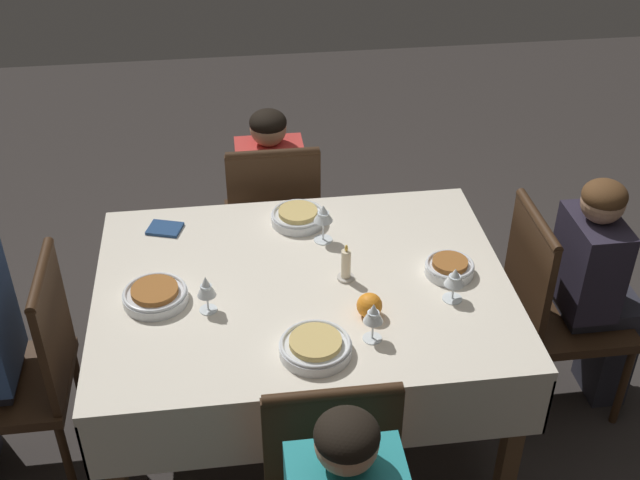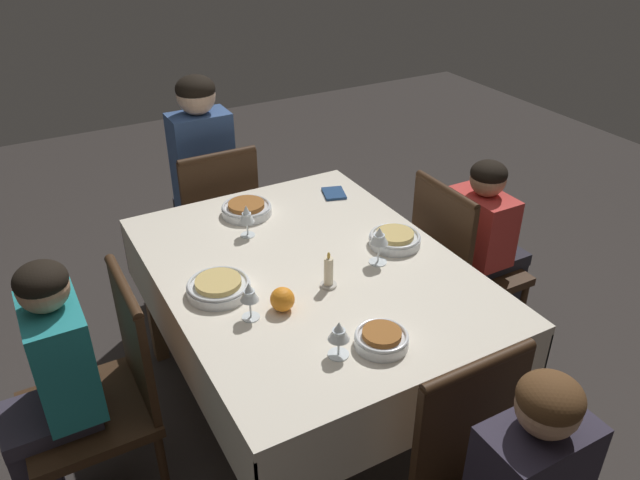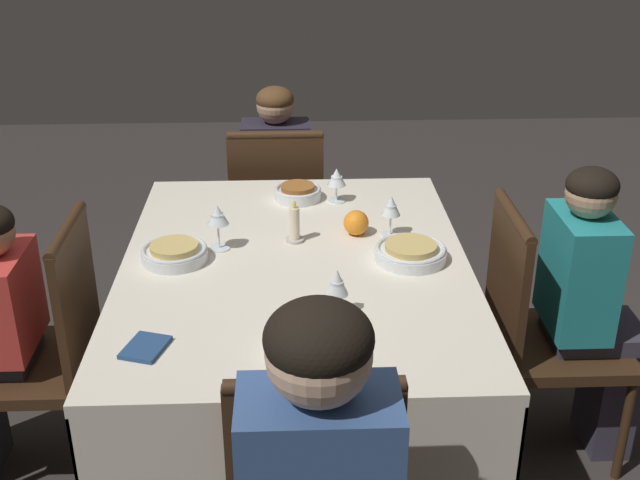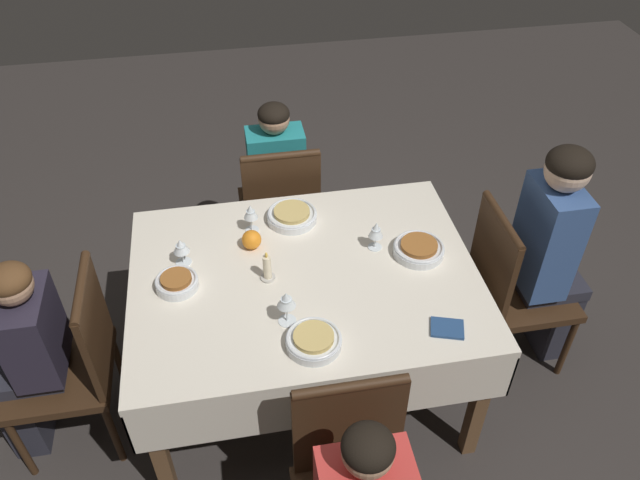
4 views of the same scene
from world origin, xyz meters
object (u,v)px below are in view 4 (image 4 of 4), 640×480
object	(u,v)px
person_child_teal	(276,176)
wine_glass_east	(181,247)
orange_fruit	(252,240)
wine_glass_south	(251,213)
napkin_red_folded	(447,328)
chair_east	(74,359)
dining_table	(305,288)
person_adult_denim	(552,248)
wine_glass_north	(286,301)
chair_south	(280,206)
wine_glass_west	(376,231)
bowl_east	(177,282)
chair_west	(512,283)
person_child_dark	(26,354)
bowl_south	(291,215)
candle_centerpiece	(267,269)
bowl_north	(314,340)
bowl_west	(419,249)

from	to	relation	value
person_child_teal	wine_glass_east	distance (m)	0.99
person_child_teal	orange_fruit	size ratio (longest dim) A/B	12.22
wine_glass_south	napkin_red_folded	bearing A→B (deg)	133.32
chair_east	orange_fruit	distance (m)	0.89
dining_table	person_adult_denim	distance (m)	1.14
dining_table	wine_glass_north	world-z (taller)	wine_glass_north
chair_south	person_adult_denim	xyz separation A→B (m)	(-1.15, 0.78, 0.20)
wine_glass_west	napkin_red_folded	distance (m)	0.54
bowl_east	orange_fruit	xyz separation A→B (m)	(-0.32, -0.19, 0.02)
chair_south	chair_west	bearing A→B (deg)	141.89
chair_west	chair_south	xyz separation A→B (m)	(0.99, -0.78, 0.00)
chair_east	wine_glass_west	bearing A→B (deg)	97.88
chair_south	person_child_dark	distance (m)	1.45
wine_glass_west	bowl_east	bearing A→B (deg)	6.38
chair_south	wine_glass_west	distance (m)	0.85
wine_glass_east	napkin_red_folded	size ratio (longest dim) A/B	0.87
wine_glass_west	wine_glass_north	bearing A→B (deg)	39.43
chair_south	bowl_south	bearing A→B (deg)	90.56
chair_south	wine_glass_east	size ratio (longest dim) A/B	7.06
wine_glass_west	wine_glass_south	bearing A→B (deg)	-22.19
wine_glass_west	bowl_east	xyz separation A→B (m)	(0.85, 0.10, -0.07)
wine_glass_west	chair_south	bearing A→B (deg)	-64.27
person_adult_denim	bowl_east	distance (m)	1.67
wine_glass_east	candle_centerpiece	world-z (taller)	candle_centerpiece
bowl_east	orange_fruit	world-z (taller)	orange_fruit
chair_west	wine_glass_west	xyz separation A→B (m)	(0.66, -0.08, 0.35)
dining_table	napkin_red_folded	distance (m)	0.63
bowl_south	candle_centerpiece	distance (m)	0.39
bowl_north	wine_glass_north	size ratio (longest dim) A/B	1.35
bowl_north	candle_centerpiece	distance (m)	0.41
person_adult_denim	orange_fruit	xyz separation A→B (m)	(1.34, -0.18, 0.10)
wine_glass_east	orange_fruit	size ratio (longest dim) A/B	1.50
wine_glass_west	napkin_red_folded	bearing A→B (deg)	107.36
chair_east	bowl_west	bearing A→B (deg)	94.28
person_child_teal	wine_glass_east	size ratio (longest dim) A/B	8.13
bowl_south	wine_glass_south	bearing A→B (deg)	12.85
person_child_teal	wine_glass_south	world-z (taller)	person_child_teal
bowl_west	wine_glass_west	distance (m)	0.20
chair_south	wine_glass_north	xyz separation A→B (m)	(0.10, 1.06, 0.37)
dining_table	candle_centerpiece	size ratio (longest dim) A/B	9.94
chair_east	chair_west	bearing A→B (deg)	92.97
orange_fruit	person_child_teal	bearing A→B (deg)	-103.99
dining_table	person_child_dark	xyz separation A→B (m)	(1.15, 0.07, -0.10)
napkin_red_folded	person_child_dark	bearing A→B (deg)	-11.15
person_adult_denim	person_child_dark	world-z (taller)	person_adult_denim
person_adult_denim	chair_east	bearing A→B (deg)	92.75
dining_table	candle_centerpiece	bearing A→B (deg)	-1.19
wine_glass_north	bowl_south	xyz separation A→B (m)	(-0.10, -0.61, -0.09)
napkin_red_folded	chair_south	bearing A→B (deg)	-67.66
person_child_teal	wine_glass_west	world-z (taller)	person_child_teal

